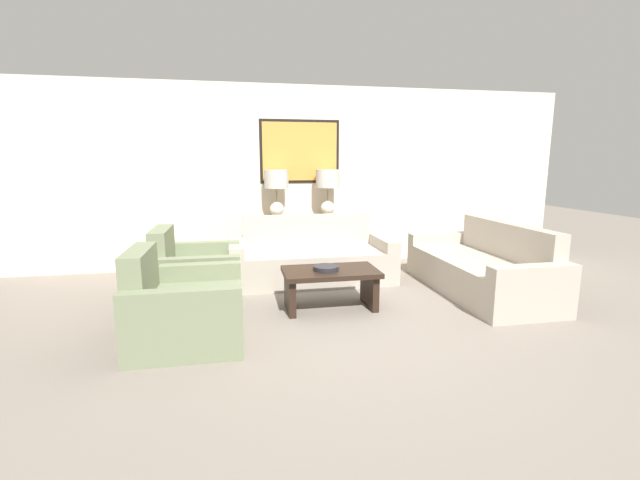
{
  "coord_description": "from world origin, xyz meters",
  "views": [
    {
      "loc": [
        -0.95,
        -4.05,
        1.56
      ],
      "look_at": [
        0.0,
        0.79,
        0.65
      ],
      "focal_mm": 24.0,
      "sensor_mm": 36.0,
      "label": 1
    }
  ],
  "objects_px": {
    "couch_by_side": "(482,269)",
    "armchair_near_back_wall": "(195,276)",
    "couch_by_back_wall": "(311,260)",
    "coffee_table": "(330,281)",
    "decorative_bowl": "(326,268)",
    "table_lamp_left": "(276,186)",
    "armchair_near_camera": "(184,310)",
    "console_table": "(303,242)",
    "table_lamp_right": "(328,185)"
  },
  "relations": [
    {
      "from": "console_table",
      "to": "couch_by_back_wall",
      "type": "xyz_separation_m",
      "value": [
        0.0,
        -0.71,
        -0.1
      ]
    },
    {
      "from": "armchair_near_back_wall",
      "to": "couch_by_side",
      "type": "bearing_deg",
      "value": -5.67
    },
    {
      "from": "table_lamp_left",
      "to": "couch_by_side",
      "type": "xyz_separation_m",
      "value": [
        2.31,
        -1.61,
        -0.93
      ]
    },
    {
      "from": "couch_by_side",
      "to": "decorative_bowl",
      "type": "relative_size",
      "value": 7.84
    },
    {
      "from": "couch_by_back_wall",
      "to": "armchair_near_back_wall",
      "type": "height_order",
      "value": "armchair_near_back_wall"
    },
    {
      "from": "couch_by_back_wall",
      "to": "decorative_bowl",
      "type": "bearing_deg",
      "value": -92.23
    },
    {
      "from": "table_lamp_right",
      "to": "couch_by_back_wall",
      "type": "relative_size",
      "value": 0.33
    },
    {
      "from": "table_lamp_left",
      "to": "armchair_near_back_wall",
      "type": "xyz_separation_m",
      "value": [
        -1.06,
        -1.28,
        -0.93
      ]
    },
    {
      "from": "console_table",
      "to": "table_lamp_right",
      "type": "distance_m",
      "value": 0.91
    },
    {
      "from": "coffee_table",
      "to": "table_lamp_left",
      "type": "bearing_deg",
      "value": 101.69
    },
    {
      "from": "console_table",
      "to": "table_lamp_left",
      "type": "distance_m",
      "value": 0.91
    },
    {
      "from": "coffee_table",
      "to": "armchair_near_back_wall",
      "type": "relative_size",
      "value": 1.01
    },
    {
      "from": "console_table",
      "to": "armchair_near_camera",
      "type": "relative_size",
      "value": 1.29
    },
    {
      "from": "console_table",
      "to": "table_lamp_right",
      "type": "bearing_deg",
      "value": 0.0
    },
    {
      "from": "coffee_table",
      "to": "decorative_bowl",
      "type": "xyz_separation_m",
      "value": [
        -0.05,
        -0.02,
        0.15
      ]
    },
    {
      "from": "armchair_near_camera",
      "to": "armchair_near_back_wall",
      "type": "bearing_deg",
      "value": 90.0
    },
    {
      "from": "table_lamp_left",
      "to": "armchair_near_back_wall",
      "type": "height_order",
      "value": "table_lamp_left"
    },
    {
      "from": "table_lamp_right",
      "to": "decorative_bowl",
      "type": "bearing_deg",
      "value": -102.66
    },
    {
      "from": "console_table",
      "to": "couch_by_side",
      "type": "relative_size",
      "value": 0.61
    },
    {
      "from": "table_lamp_left",
      "to": "armchair_near_back_wall",
      "type": "distance_m",
      "value": 1.9
    },
    {
      "from": "table_lamp_left",
      "to": "table_lamp_right",
      "type": "height_order",
      "value": "same"
    },
    {
      "from": "couch_by_side",
      "to": "decorative_bowl",
      "type": "bearing_deg",
      "value": -172.59
    },
    {
      "from": "couch_by_side",
      "to": "armchair_near_back_wall",
      "type": "relative_size",
      "value": 2.12
    },
    {
      "from": "coffee_table",
      "to": "armchair_near_camera",
      "type": "bearing_deg",
      "value": -158.4
    },
    {
      "from": "table_lamp_left",
      "to": "armchair_near_camera",
      "type": "height_order",
      "value": "table_lamp_left"
    },
    {
      "from": "couch_by_side",
      "to": "coffee_table",
      "type": "distance_m",
      "value": 1.94
    },
    {
      "from": "table_lamp_left",
      "to": "couch_by_back_wall",
      "type": "relative_size",
      "value": 0.33
    },
    {
      "from": "couch_by_back_wall",
      "to": "coffee_table",
      "type": "xyz_separation_m",
      "value": [
        0.01,
        -1.14,
        0.03
      ]
    },
    {
      "from": "decorative_bowl",
      "to": "couch_by_side",
      "type": "bearing_deg",
      "value": 7.41
    },
    {
      "from": "coffee_table",
      "to": "armchair_near_back_wall",
      "type": "distance_m",
      "value": 1.55
    },
    {
      "from": "couch_by_side",
      "to": "table_lamp_left",
      "type": "bearing_deg",
      "value": 145.02
    },
    {
      "from": "table_lamp_right",
      "to": "couch_by_back_wall",
      "type": "height_order",
      "value": "table_lamp_right"
    },
    {
      "from": "decorative_bowl",
      "to": "couch_by_back_wall",
      "type": "bearing_deg",
      "value": 87.77
    },
    {
      "from": "console_table",
      "to": "armchair_near_camera",
      "type": "bearing_deg",
      "value": -120.65
    },
    {
      "from": "console_table",
      "to": "armchair_near_camera",
      "type": "height_order",
      "value": "armchair_near_camera"
    },
    {
      "from": "console_table",
      "to": "table_lamp_right",
      "type": "height_order",
      "value": "table_lamp_right"
    },
    {
      "from": "decorative_bowl",
      "to": "armchair_near_camera",
      "type": "height_order",
      "value": "armchair_near_camera"
    },
    {
      "from": "coffee_table",
      "to": "decorative_bowl",
      "type": "bearing_deg",
      "value": -159.19
    },
    {
      "from": "table_lamp_left",
      "to": "armchair_near_back_wall",
      "type": "bearing_deg",
      "value": -129.64
    },
    {
      "from": "couch_by_side",
      "to": "armchair_near_camera",
      "type": "relative_size",
      "value": 2.12
    },
    {
      "from": "couch_by_back_wall",
      "to": "couch_by_side",
      "type": "xyz_separation_m",
      "value": [
        1.93,
        -0.91,
        0.0
      ]
    },
    {
      "from": "couch_by_side",
      "to": "couch_by_back_wall",
      "type": "bearing_deg",
      "value": 154.83
    },
    {
      "from": "armchair_near_back_wall",
      "to": "table_lamp_right",
      "type": "bearing_deg",
      "value": 35.25
    },
    {
      "from": "couch_by_side",
      "to": "armchair_near_back_wall",
      "type": "xyz_separation_m",
      "value": [
        -3.37,
        0.33,
        0.01
      ]
    },
    {
      "from": "table_lamp_left",
      "to": "decorative_bowl",
      "type": "height_order",
      "value": "table_lamp_left"
    },
    {
      "from": "console_table",
      "to": "coffee_table",
      "type": "xyz_separation_m",
      "value": [
        0.01,
        -1.85,
        -0.07
      ]
    },
    {
      "from": "couch_by_back_wall",
      "to": "armchair_near_back_wall",
      "type": "distance_m",
      "value": 1.55
    },
    {
      "from": "table_lamp_left",
      "to": "coffee_table",
      "type": "relative_size",
      "value": 0.69
    },
    {
      "from": "table_lamp_left",
      "to": "couch_by_side",
      "type": "relative_size",
      "value": 0.33
    },
    {
      "from": "couch_by_back_wall",
      "to": "coffee_table",
      "type": "bearing_deg",
      "value": -89.61
    }
  ]
}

